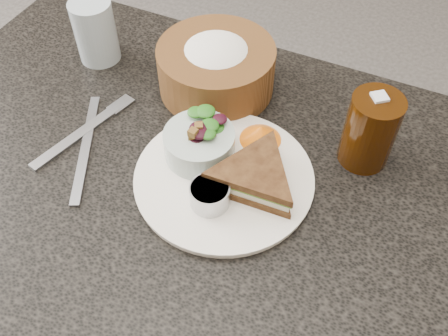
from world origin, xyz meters
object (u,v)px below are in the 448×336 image
bread_basket (216,62)px  cola_glass (371,128)px  dining_table (193,285)px  water_glass (95,31)px  dinner_plate (224,178)px  sandwich (255,176)px  salad_bowl (199,140)px  dressing_ramekin (210,195)px

bread_basket → cola_glass: cola_glass is taller
dining_table → water_glass: water_glass is taller
dinner_plate → cola_glass: 0.23m
sandwich → water_glass: 0.42m
salad_bowl → bread_basket: size_ratio=0.54×
dining_table → water_glass: size_ratio=8.83×
bread_basket → dinner_plate: bearing=-61.4°
bread_basket → cola_glass: size_ratio=1.51×
dining_table → bread_basket: (-0.04, 0.20, 0.43)m
dining_table → bread_basket: size_ratio=5.03×
salad_bowl → dressing_ramekin: (0.05, -0.08, -0.01)m
dinner_plate → water_glass: water_glass is taller
dinner_plate → sandwich: size_ratio=1.71×
water_glass → dinner_plate: bearing=-26.9°
bread_basket → water_glass: bearing=-176.4°
dinner_plate → salad_bowl: (-0.05, 0.02, 0.04)m
bread_basket → water_glass: 0.23m
sandwich → dining_table: bearing=-173.6°
dinner_plate → water_glass: bearing=153.1°
sandwich → water_glass: (-0.38, 0.17, 0.02)m
cola_glass → salad_bowl: bearing=-154.1°
sandwich → cola_glass: cola_glass is taller
dining_table → cola_glass: cola_glass is taller
sandwich → salad_bowl: salad_bowl is taller
dining_table → bread_basket: 0.48m
dinner_plate → bread_basket: (-0.10, 0.18, 0.05)m
dining_table → salad_bowl: 0.42m
dining_table → dinner_plate: bearing=13.2°
dining_table → dressing_ramekin: dressing_ramekin is taller
dinner_plate → sandwich: sandwich is taller
bread_basket → water_glass: (-0.23, -0.01, 0.00)m
dining_table → water_glass: (-0.27, 0.18, 0.43)m
sandwich → bread_basket: (-0.15, 0.18, 0.02)m
bread_basket → dining_table: bearing=-79.9°
dressing_ramekin → cola_glass: size_ratio=0.44×
water_glass → dining_table: bearing=-34.5°
salad_bowl → cola_glass: cola_glass is taller
water_glass → sandwich: bearing=-23.5°
dressing_ramekin → salad_bowl: bearing=125.7°
dining_table → sandwich: size_ratio=6.46×
dinner_plate → bread_basket: 0.22m
dining_table → salad_bowl: (0.01, 0.04, 0.42)m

